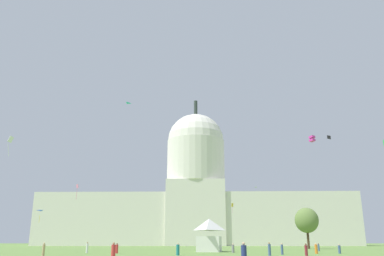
% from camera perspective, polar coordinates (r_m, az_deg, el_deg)
% --- Properties ---
extents(capitol_building, '(145.88, 28.01, 71.01)m').
position_cam_1_polar(capitol_building, '(187.56, 0.58, -10.52)').
color(capitol_building, silver).
rests_on(capitol_building, ground_plane).
extents(event_tent, '(5.15, 7.63, 5.99)m').
position_cam_1_polar(event_tent, '(75.75, 2.55, -15.45)').
color(event_tent, white).
rests_on(event_tent, ground_plane).
extents(tree_east_near, '(7.79, 7.24, 10.61)m').
position_cam_1_polar(tree_east_near, '(110.64, 16.50, -12.90)').
color(tree_east_near, '#42301E').
rests_on(tree_east_near, ground_plane).
extents(person_red_front_right, '(0.54, 0.54, 1.77)m').
position_cam_1_polar(person_red_front_right, '(41.21, -11.50, -17.47)').
color(person_red_front_right, red).
rests_on(person_red_front_right, ground_plane).
extents(person_teal_front_left, '(0.51, 0.51, 1.68)m').
position_cam_1_polar(person_teal_front_left, '(56.25, -2.09, -17.44)').
color(person_teal_front_left, '#1E757A').
rests_on(person_teal_front_left, ground_plane).
extents(person_maroon_edge_east, '(0.54, 0.54, 1.60)m').
position_cam_1_polar(person_maroon_edge_east, '(56.46, 16.44, -16.84)').
color(person_maroon_edge_east, maroon).
rests_on(person_maroon_edge_east, ground_plane).
extents(person_denim_aisle_center, '(0.44, 0.44, 1.75)m').
position_cam_1_polar(person_denim_aisle_center, '(55.78, 11.32, -17.11)').
color(person_denim_aisle_center, '#3D5684').
rests_on(person_denim_aisle_center, ground_plane).
extents(person_denim_near_tree_east, '(0.37, 0.37, 1.52)m').
position_cam_1_polar(person_denim_near_tree_east, '(84.59, 18.13, -16.35)').
color(person_denim_near_tree_east, '#3D5684').
rests_on(person_denim_near_tree_east, ground_plane).
extents(person_denim_lawn_far_right, '(0.42, 0.42, 1.64)m').
position_cam_1_polar(person_denim_lawn_far_right, '(60.81, 13.10, -16.96)').
color(person_denim_lawn_far_right, '#3D5684').
rests_on(person_denim_lawn_far_right, ground_plane).
extents(person_tan_back_left, '(0.48, 0.48, 1.73)m').
position_cam_1_polar(person_tan_back_left, '(57.11, -20.99, -16.36)').
color(person_tan_back_left, tan).
rests_on(person_tan_back_left, ground_plane).
extents(person_orange_back_center, '(0.58, 0.58, 1.62)m').
position_cam_1_polar(person_orange_back_center, '(66.49, 17.80, -16.57)').
color(person_orange_back_center, orange).
rests_on(person_orange_back_center, ground_plane).
extents(person_denim_near_tree_west, '(0.55, 0.55, 1.46)m').
position_cam_1_polar(person_denim_near_tree_west, '(68.44, 20.86, -16.33)').
color(person_denim_near_tree_west, '#3D5684').
rests_on(person_denim_near_tree_west, ground_plane).
extents(person_red_mid_right, '(0.59, 0.59, 1.59)m').
position_cam_1_polar(person_red_mid_right, '(66.74, -11.00, -17.03)').
color(person_red_mid_right, red).
rests_on(person_red_mid_right, ground_plane).
extents(person_navy_mid_left, '(0.56, 0.56, 1.79)m').
position_cam_1_polar(person_navy_mid_left, '(34.30, 7.65, -17.93)').
color(person_navy_mid_left, navy).
rests_on(person_navy_mid_left, ground_plane).
extents(person_grey_deep_crowd, '(0.65, 0.65, 1.54)m').
position_cam_1_polar(person_grey_deep_crowd, '(69.09, 6.05, -17.22)').
color(person_grey_deep_crowd, gray).
rests_on(person_grey_deep_crowd, ground_plane).
extents(person_white_lawn_far_left, '(0.48, 0.48, 1.75)m').
position_cam_1_polar(person_white_lawn_far_left, '(70.21, -15.17, -16.65)').
color(person_white_lawn_far_left, silver).
rests_on(person_white_lawn_far_left, ground_plane).
extents(kite_lime_mid, '(1.33, 1.51, 0.25)m').
position_cam_1_polar(kite_lime_mid, '(165.02, 9.51, -8.62)').
color(kite_lime_mid, '#8CD133').
extents(kite_cyan_mid, '(1.42, 1.52, 0.33)m').
position_cam_1_polar(kite_cyan_mid, '(99.31, -9.57, 3.29)').
color(kite_cyan_mid, '#33BCDB').
extents(kite_blue_low, '(1.73, 0.95, 2.73)m').
position_cam_1_polar(kite_blue_low, '(110.49, -21.35, -11.55)').
color(kite_blue_low, blue).
extents(kite_gold_low, '(0.73, 0.95, 3.73)m').
position_cam_1_polar(kite_gold_low, '(151.10, 5.95, -11.30)').
color(kite_gold_low, gold).
extents(kite_black_mid, '(1.17, 0.56, 1.28)m').
position_cam_1_polar(kite_black_mid, '(117.94, 19.49, -1.29)').
color(kite_black_mid, black).
extents(kite_magenta_mid, '(1.54, 1.55, 1.39)m').
position_cam_1_polar(kite_magenta_mid, '(94.33, 17.24, -1.52)').
color(kite_magenta_mid, '#D1339E').
extents(kite_white_mid, '(0.75, 0.99, 3.79)m').
position_cam_1_polar(kite_white_mid, '(78.94, -25.16, -1.73)').
color(kite_white_mid, white).
extents(kite_pink_low, '(0.79, 0.80, 3.35)m').
position_cam_1_polar(kite_pink_low, '(92.12, -16.53, -8.42)').
color(kite_pink_low, pink).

